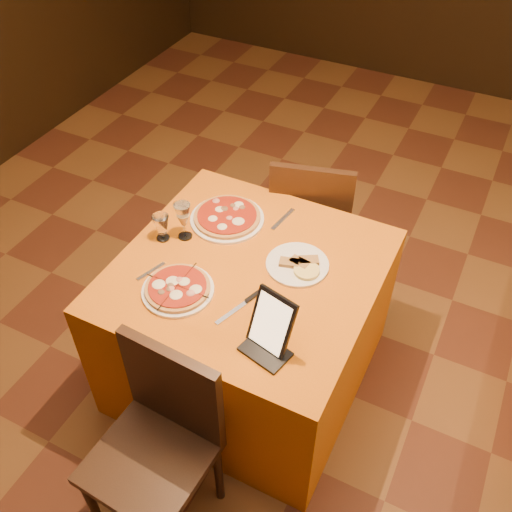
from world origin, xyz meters
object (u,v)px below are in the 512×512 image
at_px(chair_main_near, 149,461).
at_px(pizza_far, 227,218).
at_px(tablet, 272,323).
at_px(main_table, 249,324).
at_px(chair_main_far, 312,217).
at_px(pizza_near, 178,289).
at_px(wine_glass, 184,221).
at_px(water_glass, 162,228).

height_order(chair_main_near, pizza_far, chair_main_near).
bearing_deg(tablet, main_table, 143.34).
bearing_deg(pizza_far, main_table, -46.00).
bearing_deg(chair_main_far, tablet, 88.90).
bearing_deg(tablet, pizza_near, -174.57).
bearing_deg(main_table, wine_glass, 171.38).
bearing_deg(tablet, wine_glass, 162.48).
height_order(chair_main_near, tablet, tablet).
bearing_deg(pizza_far, tablet, -48.45).
distance_m(pizza_near, water_glass, 0.35).
relative_size(chair_main_far, pizza_far, 2.61).
distance_m(pizza_far, water_glass, 0.32).
bearing_deg(main_table, tablet, -50.43).
bearing_deg(pizza_far, chair_main_near, -77.55).
bearing_deg(main_table, chair_main_far, 90.00).
distance_m(chair_main_near, pizza_near, 0.67).
relative_size(main_table, chair_main_near, 1.21).
distance_m(chair_main_near, tablet, 0.70).
distance_m(pizza_far, wine_glass, 0.23).
bearing_deg(pizza_near, pizza_far, 94.44).
xyz_separation_m(main_table, water_glass, (-0.43, -0.00, 0.44)).
bearing_deg(water_glass, chair_main_far, 61.11).
distance_m(chair_main_far, wine_glass, 0.90).
height_order(pizza_near, wine_glass, wine_glass).
relative_size(chair_main_near, wine_glass, 4.79).
bearing_deg(tablet, chair_main_near, -104.30).
height_order(chair_main_far, pizza_far, chair_main_far).
xyz_separation_m(chair_main_near, tablet, (0.26, 0.49, 0.41)).
relative_size(chair_main_far, pizza_near, 3.03).
distance_m(water_glass, tablet, 0.77).
distance_m(chair_main_near, water_glass, 0.99).
relative_size(chair_main_far, water_glass, 7.00).
xyz_separation_m(chair_main_near, chair_main_far, (0.00, 1.59, 0.00)).
xyz_separation_m(pizza_near, tablet, (0.46, -0.07, 0.10)).
bearing_deg(water_glass, chair_main_near, -62.00).
bearing_deg(pizza_near, tablet, -8.35).
relative_size(pizza_near, pizza_far, 0.86).
bearing_deg(chair_main_far, wine_glass, 49.81).
relative_size(pizza_near, water_glass, 2.31).
relative_size(pizza_near, tablet, 1.23).
relative_size(pizza_far, water_glass, 2.69).
relative_size(main_table, tablet, 4.51).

